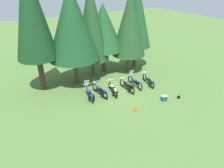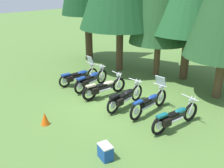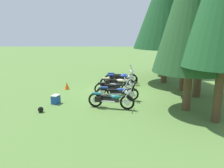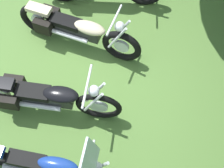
% 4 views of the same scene
% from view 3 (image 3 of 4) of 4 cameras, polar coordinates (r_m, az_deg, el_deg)
% --- Properties ---
extents(ground_plane, '(80.00, 80.00, 0.00)m').
position_cam_3_polar(ground_plane, '(14.19, 1.37, -2.03)').
color(ground_plane, '#547A38').
extents(motorcycle_0, '(0.86, 2.31, 1.34)m').
position_cam_3_polar(motorcycle_0, '(16.82, 2.20, 1.98)').
color(motorcycle_0, black).
rests_on(motorcycle_0, ground_plane).
extents(motorcycle_1, '(0.71, 2.39, 1.03)m').
position_cam_3_polar(motorcycle_1, '(15.85, 2.10, 1.38)').
color(motorcycle_1, black).
rests_on(motorcycle_1, ground_plane).
extents(motorcycle_2, '(0.88, 2.31, 1.01)m').
position_cam_3_polar(motorcycle_2, '(14.76, 1.11, 0.37)').
color(motorcycle_2, black).
rests_on(motorcycle_2, ground_plane).
extents(motorcycle_3, '(0.70, 2.31, 1.02)m').
position_cam_3_polar(motorcycle_3, '(13.42, 0.26, -0.88)').
color(motorcycle_3, black).
rests_on(motorcycle_3, ground_plane).
extents(motorcycle_4, '(0.63, 2.36, 1.38)m').
position_cam_3_polar(motorcycle_4, '(12.41, 1.47, -2.04)').
color(motorcycle_4, black).
rests_on(motorcycle_4, ground_plane).
extents(motorcycle_5, '(0.92, 2.30, 1.02)m').
position_cam_3_polar(motorcycle_5, '(11.17, -0.51, -3.91)').
color(motorcycle_5, black).
rests_on(motorcycle_5, ground_plane).
extents(pine_tree_1, '(4.56, 4.56, 8.92)m').
position_cam_3_polar(pine_tree_1, '(16.83, 13.84, 19.61)').
color(pine_tree_1, '#4C3823').
rests_on(pine_tree_1, ground_plane).
extents(pine_tree_2, '(3.22, 3.22, 9.11)m').
position_cam_3_polar(pine_tree_2, '(14.94, 18.55, 19.25)').
color(pine_tree_2, brown).
rests_on(pine_tree_2, ground_plane).
extents(pine_tree_3, '(4.04, 4.04, 6.98)m').
position_cam_3_polar(pine_tree_3, '(13.61, 21.98, 16.39)').
color(pine_tree_3, '#4C3823').
rests_on(pine_tree_3, ground_plane).
extents(picnic_cooler, '(0.53, 0.45, 0.47)m').
position_cam_3_polar(picnic_cooler, '(12.31, -13.93, -3.73)').
color(picnic_cooler, '#19479E').
rests_on(picnic_cooler, ground_plane).
extents(traffic_cone, '(0.32, 0.32, 0.48)m').
position_cam_3_polar(traffic_cone, '(15.09, -11.25, -0.41)').
color(traffic_cone, '#EA590F').
rests_on(traffic_cone, ground_plane).
extents(dropped_helmet, '(0.27, 0.27, 0.27)m').
position_cam_3_polar(dropped_helmet, '(11.25, -17.45, -6.13)').
color(dropped_helmet, black).
rests_on(dropped_helmet, ground_plane).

